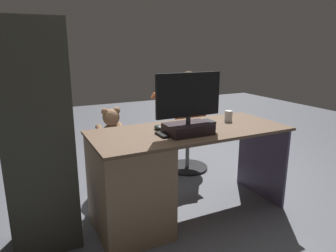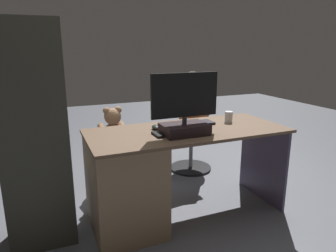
# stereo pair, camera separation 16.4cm
# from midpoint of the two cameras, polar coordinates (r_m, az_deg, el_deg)

# --- Properties ---
(ground_plane) EXTENTS (10.00, 10.00, 0.00)m
(ground_plane) POSITION_cam_midpoint_polar(r_m,az_deg,el_deg) (3.02, -0.94, -12.81)
(ground_plane) COLOR slate
(desk) EXTENTS (1.60, 0.69, 0.74)m
(desk) POSITION_cam_midpoint_polar(r_m,az_deg,el_deg) (2.43, -6.94, -9.72)
(desk) COLOR brown
(desk) RESTS_ON ground_plane
(monitor) EXTENTS (0.53, 0.24, 0.46)m
(monitor) POSITION_cam_midpoint_polar(r_m,az_deg,el_deg) (2.31, 1.72, 2.09)
(monitor) COLOR black
(monitor) RESTS_ON desk
(keyboard) EXTENTS (0.42, 0.14, 0.02)m
(keyboard) POSITION_cam_midpoint_polar(r_m,az_deg,el_deg) (2.61, 2.46, 0.42)
(keyboard) COLOR black
(keyboard) RESTS_ON desk
(computer_mouse) EXTENTS (0.06, 0.10, 0.04)m
(computer_mouse) POSITION_cam_midpoint_polar(r_m,az_deg,el_deg) (2.47, -3.70, -0.27)
(computer_mouse) COLOR #262D2C
(computer_mouse) RESTS_ON desk
(cup) EXTENTS (0.07, 0.07, 0.09)m
(cup) POSITION_cam_midpoint_polar(r_m,az_deg,el_deg) (2.76, 9.43, 1.81)
(cup) COLOR white
(cup) RESTS_ON desk
(tv_remote) EXTENTS (0.05, 0.15, 0.02)m
(tv_remote) POSITION_cam_midpoint_polar(r_m,az_deg,el_deg) (2.29, -3.25, -1.64)
(tv_remote) COLOR black
(tv_remote) RESTS_ON desk
(office_chair_teddy) EXTENTS (0.44, 0.44, 0.45)m
(office_chair_teddy) POSITION_cam_midpoint_polar(r_m,az_deg,el_deg) (3.13, -11.56, -6.70)
(office_chair_teddy) COLOR black
(office_chair_teddy) RESTS_ON ground_plane
(teddy_bear) EXTENTS (0.26, 0.27, 0.37)m
(teddy_bear) POSITION_cam_midpoint_polar(r_m,az_deg,el_deg) (3.04, -11.96, -0.47)
(teddy_bear) COLOR #A27957
(teddy_bear) RESTS_ON office_chair_teddy
(visitor_chair) EXTENTS (0.47, 0.47, 0.45)m
(visitor_chair) POSITION_cam_midpoint_polar(r_m,az_deg,el_deg) (3.56, 2.30, -3.88)
(visitor_chair) COLOR black
(visitor_chair) RESTS_ON ground_plane
(person) EXTENTS (0.60, 0.52, 1.13)m
(person) POSITION_cam_midpoint_polar(r_m,az_deg,el_deg) (3.40, 1.01, 2.06)
(person) COLOR #CF6B3B
(person) RESTS_ON ground_plane
(equipment_rack) EXTENTS (0.44, 0.36, 1.56)m
(equipment_rack) POSITION_cam_midpoint_polar(r_m,az_deg,el_deg) (2.28, -24.91, -2.31)
(equipment_rack) COLOR #34342B
(equipment_rack) RESTS_ON ground_plane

